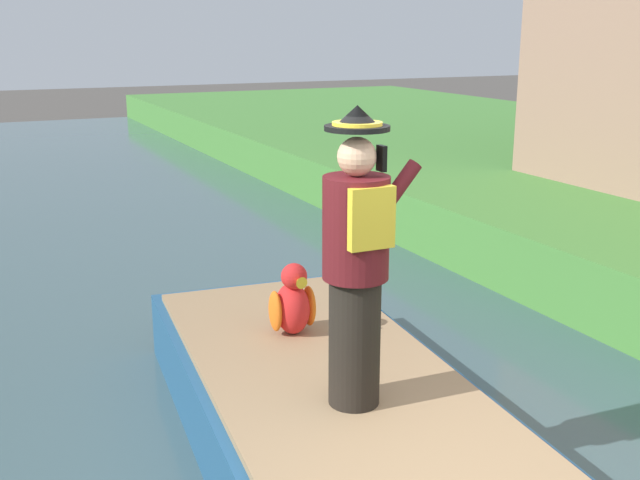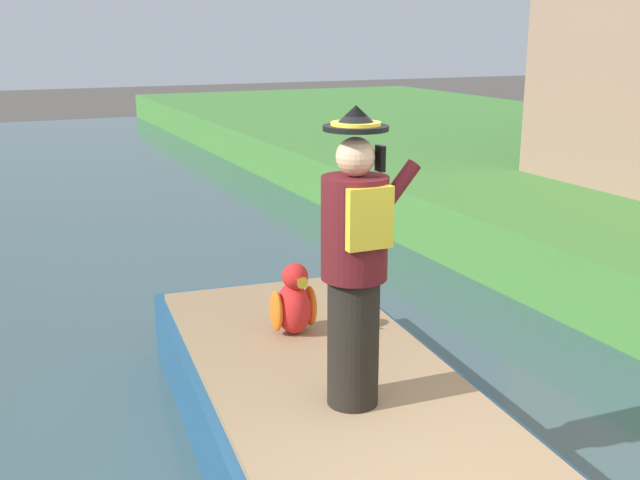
{
  "view_description": "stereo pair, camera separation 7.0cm",
  "coord_description": "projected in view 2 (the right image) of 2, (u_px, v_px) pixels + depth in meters",
  "views": [
    {
      "loc": [
        -2.13,
        -2.93,
        2.97
      ],
      "look_at": [
        -0.0,
        1.62,
        1.61
      ],
      "focal_mm": 43.56,
      "sensor_mm": 36.0,
      "label": 1
    },
    {
      "loc": [
        -2.07,
        -2.95,
        2.97
      ],
      "look_at": [
        -0.0,
        1.62,
        1.61
      ],
      "focal_mm": 43.56,
      "sensor_mm": 36.0,
      "label": 2
    }
  ],
  "objects": [
    {
      "name": "boat",
      "position": [
        325.0,
        408.0,
        5.45
      ],
      "size": [
        2.17,
        4.35,
        0.61
      ],
      "color": "#23517A",
      "rests_on": "canal_water"
    },
    {
      "name": "person_pirate",
      "position": [
        355.0,
        261.0,
        4.63
      ],
      "size": [
        0.61,
        0.42,
        1.85
      ],
      "rotation": [
        0.0,
        0.0,
        0.04
      ],
      "color": "black",
      "rests_on": "boat"
    },
    {
      "name": "parrot_plush",
      "position": [
        294.0,
        303.0,
        5.92
      ],
      "size": [
        0.36,
        0.35,
        0.57
      ],
      "color": "red",
      "rests_on": "boat"
    }
  ]
}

